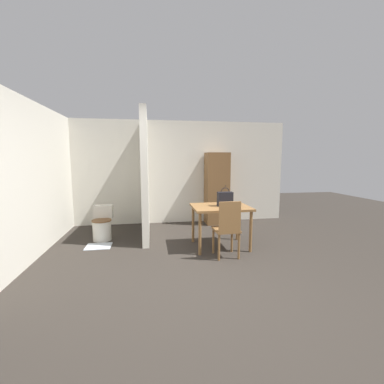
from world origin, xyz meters
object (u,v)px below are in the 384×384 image
Objects in this scene: dining_table at (221,211)px; handbag at (225,199)px; toilet at (102,225)px; wooden_chair at (227,227)px; wooden_cabinet at (217,188)px.

dining_table is 0.23m from handbag.
dining_table is 1.53× the size of toilet.
wooden_chair is 2.54m from toilet.
dining_table is at bearing -102.38° from wooden_cabinet.
wooden_chair is at bearing -31.73° from toilet.
handbag reaches higher than toilet.
handbag is (0.11, 0.53, 0.38)m from wooden_chair.
wooden_chair is at bearing -101.83° from handbag.
dining_table is 3.03× the size of handbag.
wooden_chair is 2.83× the size of handbag.
wooden_chair is 0.66m from handbag.
wooden_cabinet is (0.29, 1.68, -0.01)m from handbag.
wooden_chair is (-0.03, -0.53, -0.16)m from dining_table.
handbag is 0.19× the size of wooden_cabinet.
handbag is (0.08, -0.00, 0.22)m from dining_table.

